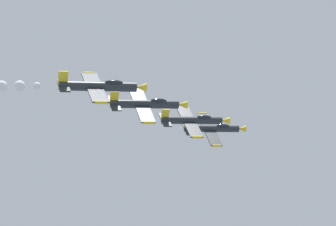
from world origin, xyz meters
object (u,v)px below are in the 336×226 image
Objects in this scene: airplane_lead at (213,128)px; airplane_left_inner at (193,120)px; airplane_left_outer at (100,86)px; airplane_right_inner at (146,104)px.

airplane_left_inner reaches higher than airplane_lead.
airplane_left_outer is at bearing -38.91° from airplane_lead.
airplane_lead is 1.00× the size of airplane_right_inner.
airplane_lead is 1.00× the size of airplane_left_inner.
airplane_left_outer is at bearing -39.78° from airplane_right_inner.
airplane_left_inner is 13.33m from airplane_right_inner.
airplane_right_inner reaches higher than airplane_lead.
airplane_lead is 25.21m from airplane_right_inner.
airplane_left_outer is (18.72, -16.94, 3.18)m from airplane_left_inner.
airplane_right_inner is (19.62, -15.60, 2.67)m from airplane_lead.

